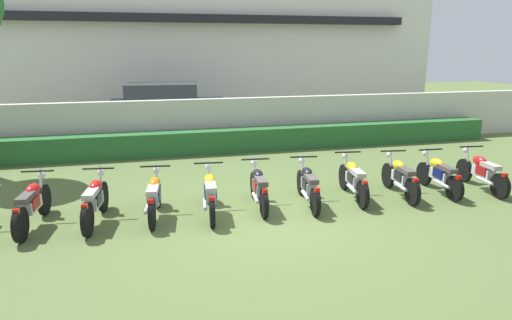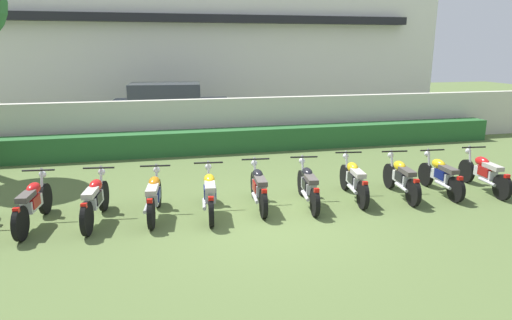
# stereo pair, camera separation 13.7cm
# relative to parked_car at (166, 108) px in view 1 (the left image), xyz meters

# --- Properties ---
(ground) EXTENTS (60.00, 60.00, 0.00)m
(ground) POSITION_rel_parked_car_xyz_m (1.33, -10.05, -0.94)
(ground) COLOR #566B38
(building) EXTENTS (25.21, 6.50, 8.51)m
(building) POSITION_rel_parked_car_xyz_m (1.33, 6.43, 3.32)
(building) COLOR white
(building) RESTS_ON ground
(compound_wall) EXTENTS (23.95, 0.30, 1.63)m
(compound_wall) POSITION_rel_parked_car_xyz_m (1.33, -3.45, -0.12)
(compound_wall) COLOR beige
(compound_wall) RESTS_ON ground
(hedge_row) EXTENTS (19.16, 0.70, 0.72)m
(hedge_row) POSITION_rel_parked_car_xyz_m (1.33, -4.15, -0.57)
(hedge_row) COLOR #28602D
(hedge_row) RESTS_ON ground
(parked_car) EXTENTS (4.66, 2.44, 1.89)m
(parked_car) POSITION_rel_parked_car_xyz_m (0.00, 0.00, 0.00)
(parked_car) COLOR navy
(parked_car) RESTS_ON ground
(motorcycle_in_row_1) EXTENTS (0.60, 1.93, 0.97)m
(motorcycle_in_row_1) POSITION_rel_parked_car_xyz_m (-3.00, -9.38, -0.48)
(motorcycle_in_row_1) COLOR black
(motorcycle_in_row_1) RESTS_ON ground
(motorcycle_in_row_2) EXTENTS (0.60, 1.87, 0.97)m
(motorcycle_in_row_2) POSITION_rel_parked_car_xyz_m (-1.90, -9.44, -0.48)
(motorcycle_in_row_2) COLOR black
(motorcycle_in_row_2) RESTS_ON ground
(motorcycle_in_row_3) EXTENTS (0.60, 1.78, 0.95)m
(motorcycle_in_row_3) POSITION_rel_parked_car_xyz_m (-0.80, -9.43, -0.50)
(motorcycle_in_row_3) COLOR black
(motorcycle_in_row_3) RESTS_ON ground
(motorcycle_in_row_4) EXTENTS (0.60, 1.91, 0.95)m
(motorcycle_in_row_4) POSITION_rel_parked_car_xyz_m (0.29, -9.51, -0.49)
(motorcycle_in_row_4) COLOR black
(motorcycle_in_row_4) RESTS_ON ground
(motorcycle_in_row_5) EXTENTS (0.60, 1.79, 0.95)m
(motorcycle_in_row_5) POSITION_rel_parked_car_xyz_m (1.32, -9.38, -0.49)
(motorcycle_in_row_5) COLOR black
(motorcycle_in_row_5) RESTS_ON ground
(motorcycle_in_row_6) EXTENTS (0.60, 1.90, 0.94)m
(motorcycle_in_row_6) POSITION_rel_parked_car_xyz_m (2.38, -9.46, -0.50)
(motorcycle_in_row_6) COLOR black
(motorcycle_in_row_6) RESTS_ON ground
(motorcycle_in_row_7) EXTENTS (0.60, 1.90, 0.96)m
(motorcycle_in_row_7) POSITION_rel_parked_car_xyz_m (3.48, -9.32, -0.49)
(motorcycle_in_row_7) COLOR black
(motorcycle_in_row_7) RESTS_ON ground
(motorcycle_in_row_8) EXTENTS (0.60, 1.85, 0.95)m
(motorcycle_in_row_8) POSITION_rel_parked_car_xyz_m (4.58, -9.44, -0.49)
(motorcycle_in_row_8) COLOR black
(motorcycle_in_row_8) RESTS_ON ground
(motorcycle_in_row_9) EXTENTS (0.60, 1.77, 0.94)m
(motorcycle_in_row_9) POSITION_rel_parked_car_xyz_m (5.57, -9.45, -0.50)
(motorcycle_in_row_9) COLOR black
(motorcycle_in_row_9) RESTS_ON ground
(motorcycle_in_row_10) EXTENTS (0.60, 1.91, 0.94)m
(motorcycle_in_row_10) POSITION_rel_parked_car_xyz_m (6.68, -9.49, -0.50)
(motorcycle_in_row_10) COLOR black
(motorcycle_in_row_10) RESTS_ON ground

